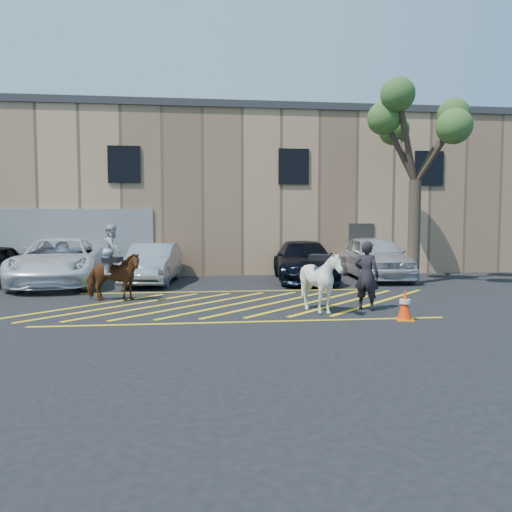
{
  "coord_description": "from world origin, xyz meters",
  "views": [
    {
      "loc": [
        -1.02,
        -13.97,
        2.3
      ],
      "look_at": [
        0.62,
        0.2,
        1.3
      ],
      "focal_mm": 35.0,
      "sensor_mm": 36.0,
      "label": 1
    }
  ],
  "objects": [
    {
      "name": "hatching_zone",
      "position": [
        -0.0,
        -0.3,
        0.01
      ],
      "size": [
        12.6,
        5.12,
        0.01
      ],
      "color": "yellow",
      "rests_on": "ground"
    },
    {
      "name": "car_blue_suv",
      "position": [
        3.01,
        4.81,
        0.76
      ],
      "size": [
        2.56,
        5.4,
        1.52
      ],
      "primitive_type": "imported",
      "rotation": [
        0.0,
        0.0,
        -0.08
      ],
      "color": "black",
      "rests_on": "ground"
    },
    {
      "name": "car_white_suv",
      "position": [
        5.96,
        5.19,
        0.87
      ],
      "size": [
        2.35,
        5.22,
        1.74
      ],
      "primitive_type": "imported",
      "rotation": [
        0.0,
        0.0,
        -0.06
      ],
      "color": "silver",
      "rests_on": "ground"
    },
    {
      "name": "traffic_cone",
      "position": [
        3.73,
        -3.0,
        0.37
      ],
      "size": [
        0.45,
        0.45,
        0.73
      ],
      "color": "orange",
      "rests_on": "ground"
    },
    {
      "name": "handler",
      "position": [
        3.29,
        -1.58,
        0.9
      ],
      "size": [
        0.78,
        0.75,
        1.79
      ],
      "primitive_type": "imported",
      "rotation": [
        0.0,
        0.0,
        2.46
      ],
      "color": "black",
      "rests_on": "ground"
    },
    {
      "name": "tree",
      "position": [
        6.86,
        3.6,
        5.69
      ],
      "size": [
        3.99,
        4.37,
        7.31
      ],
      "color": "#483D2B",
      "rests_on": "ground"
    },
    {
      "name": "warehouse",
      "position": [
        -0.01,
        11.99,
        3.65
      ],
      "size": [
        32.42,
        10.2,
        7.3
      ],
      "color": "tan",
      "rests_on": "ground"
    },
    {
      "name": "car_white_pickup",
      "position": [
        -5.98,
        4.58,
        0.85
      ],
      "size": [
        3.37,
        6.33,
        1.69
      ],
      "primitive_type": "imported",
      "rotation": [
        0.0,
        0.0,
        0.09
      ],
      "color": "white",
      "rests_on": "ground"
    },
    {
      "name": "saddled_white",
      "position": [
        2.01,
        -1.85,
        0.79
      ],
      "size": [
        1.73,
        1.81,
        1.57
      ],
      "color": "silver",
      "rests_on": "ground"
    },
    {
      "name": "ground",
      "position": [
        0.0,
        0.0,
        0.0
      ],
      "size": [
        90.0,
        90.0,
        0.0
      ],
      "primitive_type": "plane",
      "color": "black",
      "rests_on": "ground"
    },
    {
      "name": "car_silver_sedan",
      "position": [
        -2.69,
        4.67,
        0.74
      ],
      "size": [
        2.02,
        4.62,
        1.48
      ],
      "primitive_type": "imported",
      "rotation": [
        0.0,
        0.0,
        -0.1
      ],
      "color": "#999DA7",
      "rests_on": "ground"
    },
    {
      "name": "mounted_bay",
      "position": [
        -3.47,
        0.63,
        0.89
      ],
      "size": [
        1.77,
        1.01,
        2.2
      ],
      "color": "brown",
      "rests_on": "ground"
    }
  ]
}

